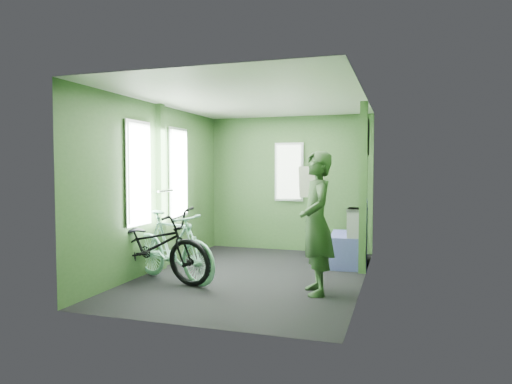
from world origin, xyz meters
TOP-DOWN VIEW (x-y plane):
  - room at (-0.04, 0.04)m, footprint 4.00×4.02m
  - bicycle_black at (-1.12, -0.68)m, footprint 1.83×1.01m
  - bicycle_mint at (-0.88, -0.59)m, footprint 1.55×0.99m
  - passenger at (0.93, -0.60)m, footprint 0.57×0.73m
  - waste_box at (1.26, 0.80)m, footprint 0.25×0.35m
  - bench_seat at (1.15, 1.06)m, footprint 0.58×0.95m

SIDE VIEW (x-z plane):
  - bicycle_black at x=-1.12m, z-range -0.49..0.49m
  - bicycle_mint at x=-0.88m, z-range -0.46..0.46m
  - bench_seat at x=1.15m, z-range -0.20..0.77m
  - waste_box at x=1.26m, z-range 0.00..0.86m
  - passenger at x=0.93m, z-range 0.00..1.61m
  - room at x=-0.04m, z-range 0.28..2.59m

